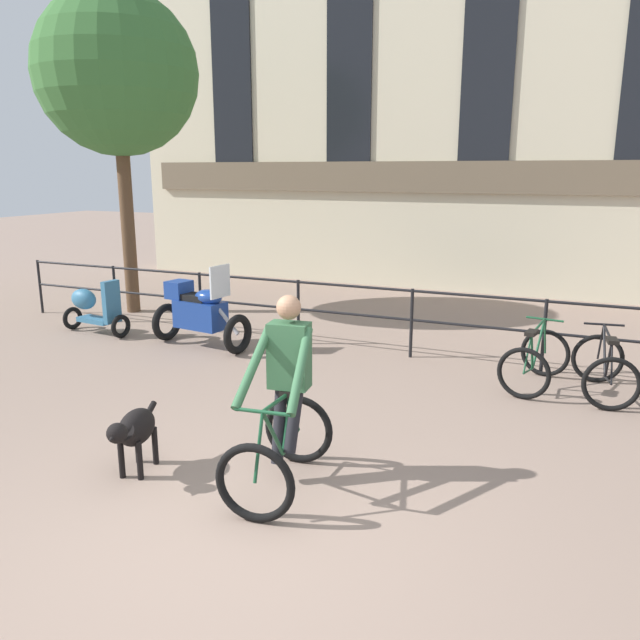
# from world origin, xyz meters

# --- Properties ---
(ground_plane) EXTENTS (60.00, 60.00, 0.00)m
(ground_plane) POSITION_xyz_m (0.00, 0.00, 0.00)
(ground_plane) COLOR gray
(canal_railing) EXTENTS (15.05, 0.05, 1.05)m
(canal_railing) POSITION_xyz_m (-0.00, 5.20, 0.71)
(canal_railing) COLOR black
(canal_railing) RESTS_ON ground_plane
(building_facade) EXTENTS (18.00, 0.72, 9.56)m
(building_facade) POSITION_xyz_m (0.00, 10.99, 4.76)
(building_facade) COLOR beige
(building_facade) RESTS_ON ground_plane
(cyclist_with_bike) EXTENTS (0.82, 1.24, 1.70)m
(cyclist_with_bike) POSITION_xyz_m (0.00, 0.97, 0.76)
(cyclist_with_bike) COLOR black
(cyclist_with_bike) RESTS_ON ground_plane
(dog) EXTENTS (0.38, 0.87, 0.62)m
(dog) POSITION_xyz_m (-1.34, 0.57, 0.43)
(dog) COLOR black
(dog) RESTS_ON ground_plane
(parked_motorcycle) EXTENTS (1.69, 0.84, 1.35)m
(parked_motorcycle) POSITION_xyz_m (-3.23, 4.42, 0.56)
(parked_motorcycle) COLOR black
(parked_motorcycle) RESTS_ON ground_plane
(parked_bicycle_near_lamp) EXTENTS (0.83, 1.20, 0.86)m
(parked_bicycle_near_lamp) POSITION_xyz_m (1.83, 4.54, 0.36)
(parked_bicycle_near_lamp) COLOR black
(parked_bicycle_near_lamp) RESTS_ON ground_plane
(parked_bicycle_mid_left) EXTENTS (0.81, 1.19, 0.86)m
(parked_bicycle_mid_left) POSITION_xyz_m (2.65, 4.54, 0.36)
(parked_bicycle_mid_left) COLOR black
(parked_bicycle_mid_left) RESTS_ON ground_plane
(parked_scooter) EXTENTS (1.32, 0.54, 0.96)m
(parked_scooter) POSITION_xyz_m (-5.41, 4.39, 0.46)
(parked_scooter) COLOR black
(parked_scooter) RESTS_ON ground_plane
(tree_canalside_left) EXTENTS (2.98, 2.98, 5.98)m
(tree_canalside_left) POSITION_xyz_m (-5.93, 6.03, 4.46)
(tree_canalside_left) COLOR brown
(tree_canalside_left) RESTS_ON ground_plane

